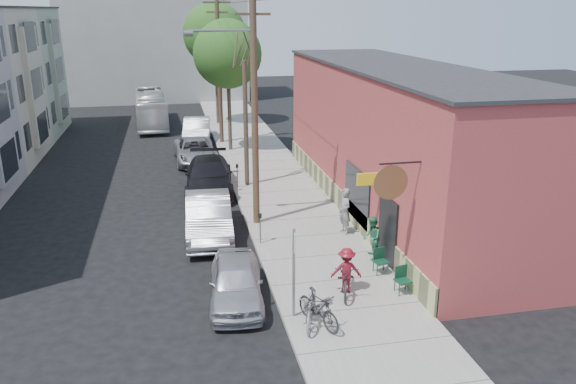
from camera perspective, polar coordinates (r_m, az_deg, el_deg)
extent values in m
plane|color=black|center=(20.61, -8.31, -7.80)|extent=(120.00, 120.00, 0.00)
cube|color=gray|center=(31.27, -1.91, 1.62)|extent=(4.50, 58.00, 0.15)
cube|color=#A53E3D|center=(26.16, 10.69, 5.23)|extent=(5.00, 20.00, 6.50)
cube|color=#2B2B2D|center=(25.65, 11.13, 12.43)|extent=(5.20, 20.20, 0.12)
cube|color=tan|center=(26.06, 5.21, -0.76)|extent=(0.10, 20.00, 1.10)
cube|color=black|center=(20.50, 10.10, -4.07)|extent=(0.10, 1.60, 2.60)
cube|color=black|center=(23.47, 7.02, -0.26)|extent=(0.08, 3.00, 2.20)
cylinder|color=brown|center=(17.38, 10.40, 0.96)|extent=(1.10, 0.06, 1.10)
cube|color=yellow|center=(20.44, 8.33, 1.32)|extent=(1.00, 0.08, 0.45)
cube|color=#BAB597|center=(37.76, -24.93, 9.69)|extent=(1.10, 3.20, 7.00)
cube|color=#94A289|center=(46.14, -26.22, 10.76)|extent=(6.00, 8.00, 9.00)
cube|color=#94A289|center=(45.55, -22.82, 11.12)|extent=(1.10, 3.20, 7.00)
cube|color=#9F9E9A|center=(60.63, -13.33, 14.84)|extent=(18.00, 8.00, 12.00)
cube|color=slate|center=(16.62, 0.60, -8.28)|extent=(0.07, 0.07, 2.80)
cube|color=silver|center=(16.20, 0.61, -5.11)|extent=(0.02, 0.45, 0.60)
cylinder|color=slate|center=(22.03, -2.83, -3.88)|extent=(0.06, 0.06, 1.10)
cylinder|color=black|center=(21.81, -2.85, -2.42)|extent=(0.14, 0.14, 0.18)
cylinder|color=slate|center=(28.98, -5.16, 1.51)|extent=(0.06, 0.06, 1.10)
cylinder|color=black|center=(28.81, -5.19, 2.65)|extent=(0.14, 0.14, 0.18)
cylinder|color=#503A28|center=(23.04, -3.42, 8.61)|extent=(0.28, 0.28, 10.00)
cube|color=#503A28|center=(22.73, -3.60, 17.59)|extent=(1.40, 0.10, 0.10)
cylinder|color=slate|center=(22.52, -10.10, 15.58)|extent=(0.35, 0.24, 0.24)
cylinder|color=#503A28|center=(38.67, -7.00, 12.34)|extent=(0.28, 0.28, 10.00)
cube|color=#503A28|center=(38.49, -7.25, 18.57)|extent=(1.80, 0.12, 0.12)
cube|color=#503A28|center=(38.49, -7.22, 17.68)|extent=(1.40, 0.10, 0.10)
cylinder|color=#44392C|center=(28.82, -4.31, 6.86)|extent=(0.24, 0.24, 6.40)
cylinder|color=#44392C|center=(36.65, -5.99, 8.72)|extent=(0.24, 0.24, 5.77)
sphere|color=#2F5F21|center=(36.27, -6.16, 13.78)|extent=(4.30, 4.30, 4.30)
cylinder|color=#44392C|center=(45.71, -7.27, 11.01)|extent=(0.24, 0.24, 6.53)
sphere|color=#2F5F21|center=(45.41, -7.46, 15.62)|extent=(4.88, 4.88, 4.88)
imported|color=gray|center=(22.94, 5.78, -1.94)|extent=(0.57, 0.77, 1.93)
imported|color=#317B55|center=(20.84, 8.51, -4.63)|extent=(0.77, 0.90, 1.61)
imported|color=maroon|center=(18.34, 5.95, -7.92)|extent=(1.08, 0.75, 1.54)
imported|color=black|center=(18.44, 5.92, -8.52)|extent=(1.33, 2.24, 1.11)
imported|color=black|center=(16.58, 3.11, -11.73)|extent=(1.22, 1.87, 1.09)
imported|color=slate|center=(16.72, 2.44, -11.55)|extent=(1.32, 2.09, 1.04)
imported|color=#B6B7BF|center=(18.10, -5.30, -9.05)|extent=(2.04, 4.24, 1.40)
imported|color=#ABABB3|center=(23.19, -8.07, -2.49)|extent=(2.02, 5.24, 1.70)
imported|color=black|center=(28.88, -8.04, 1.63)|extent=(2.74, 5.92, 1.67)
imported|color=#9D9DA4|center=(34.67, -9.39, 4.14)|extent=(2.64, 5.31, 1.45)
imported|color=#B4B4BC|center=(40.16, -9.25, 6.22)|extent=(2.22, 5.21, 1.67)
imported|color=white|center=(46.73, -13.73, 8.23)|extent=(2.71, 9.77, 2.70)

